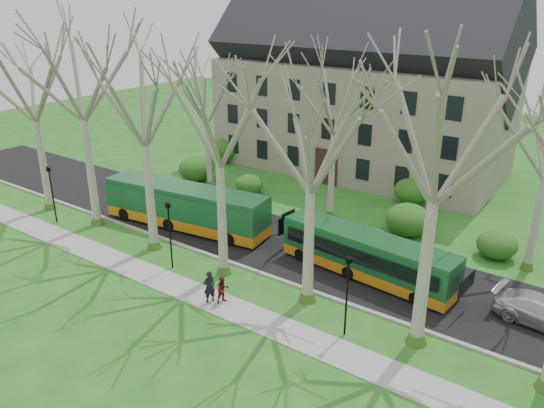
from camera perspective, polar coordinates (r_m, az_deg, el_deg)
The scene contains 13 objects.
ground at distance 30.83m, azimuth -1.32°, elevation -9.20°, with size 120.00×120.00×0.00m, color #1F631C.
sidewalk at distance 29.15m, azimuth -4.30°, elevation -11.19°, with size 70.00×2.00×0.06m, color gray.
road at distance 34.82m, azimuth 4.09°, elevation -5.33°, with size 80.00×8.00×0.06m, color black.
curb at distance 31.84m, azimuth 0.30°, elevation -7.96°, with size 80.00×0.25×0.14m, color #A5A39E.
building at distance 50.77m, azimuth 9.59°, elevation 12.65°, with size 26.50×12.20×16.00m.
tree_row_verge at distance 28.11m, azimuth -1.08°, elevation 3.39°, with size 49.00×7.00×14.00m.
tree_row_far at distance 37.77m, azimuth 6.98°, elevation 6.48°, with size 33.00×7.00×12.00m.
lamp_row at distance 28.88m, azimuth -2.55°, elevation -5.65°, with size 36.22×0.22×4.30m.
hedges at distance 43.33m, azimuth 4.73°, elevation 1.64°, with size 30.60×8.60×2.00m.
bus_lead at distance 38.46m, azimuth -9.28°, elevation -0.23°, with size 12.61×2.63×3.15m, color #165027, non-canonical shape.
bus_follow at distance 32.01m, azimuth 10.15°, elevation -5.41°, with size 10.89×2.27×2.72m, color #165027, non-canonical shape.
pedestrian_a at distance 29.37m, azimuth -6.77°, elevation -8.81°, with size 0.68×0.45×1.86m, color black.
pedestrian_b at distance 29.34m, azimuth -5.30°, elevation -9.17°, with size 0.74×0.58×1.52m, color #521312.
Camera 1 is at (15.83, -21.17, 15.86)m, focal length 35.00 mm.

